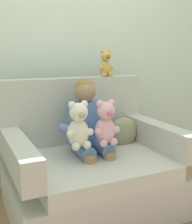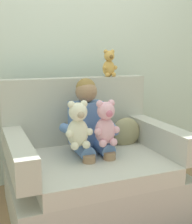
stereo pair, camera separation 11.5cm
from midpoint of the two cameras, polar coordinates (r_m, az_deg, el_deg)
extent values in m
plane|color=#936D4C|center=(2.44, -1.99, -18.40)|extent=(8.00, 8.00, 0.00)
cube|color=silver|center=(2.84, -8.42, 13.03)|extent=(6.00, 0.10, 2.60)
cube|color=#BCB7AD|center=(2.37, -2.02, -14.98)|extent=(1.26, 0.95, 0.32)
cube|color=beige|center=(2.22, -1.33, -10.56)|extent=(0.98, 0.81, 0.12)
cube|color=#BCB7AD|center=(2.54, -5.70, 0.33)|extent=(1.26, 0.14, 0.56)
cube|color=#BCB7AD|center=(2.01, -16.28, -8.37)|extent=(0.14, 0.81, 0.21)
cube|color=#BCB7AD|center=(2.43, 10.87, -4.69)|extent=(0.14, 0.81, 0.21)
cube|color=#597AB7|center=(2.32, -3.48, -2.17)|extent=(0.26, 0.16, 0.34)
sphere|color=#9E7556|center=(2.27, -3.55, 3.98)|extent=(0.17, 0.17, 0.17)
sphere|color=olive|center=(2.28, -3.65, 4.65)|extent=(0.16, 0.16, 0.16)
cylinder|color=#597AB7|center=(2.22, -4.10, -7.36)|extent=(0.11, 0.26, 0.11)
cylinder|color=#9E7556|center=(2.16, -2.77, -12.14)|extent=(0.09, 0.09, 0.30)
cylinder|color=#597AB7|center=(2.28, -0.33, -6.82)|extent=(0.11, 0.26, 0.11)
cylinder|color=#9E7556|center=(2.22, 1.12, -11.45)|extent=(0.09, 0.09, 0.30)
cylinder|color=#597AB7|center=(2.16, -6.24, -3.78)|extent=(0.13, 0.27, 0.07)
cylinder|color=#597AB7|center=(2.28, 1.39, -2.90)|extent=(0.13, 0.27, 0.07)
ellipsoid|color=silver|center=(2.08, -5.07, -4.13)|extent=(0.16, 0.13, 0.20)
sphere|color=silver|center=(2.04, -5.02, -0.02)|extent=(0.13, 0.13, 0.13)
sphere|color=tan|center=(1.98, -4.42, -0.61)|extent=(0.05, 0.05, 0.05)
sphere|color=silver|center=(2.02, -6.34, 1.37)|extent=(0.05, 0.05, 0.05)
sphere|color=silver|center=(2.02, -6.66, -4.35)|extent=(0.05, 0.05, 0.05)
sphere|color=silver|center=(2.04, -5.59, -6.72)|extent=(0.06, 0.06, 0.06)
sphere|color=silver|center=(2.05, -3.90, 1.56)|extent=(0.05, 0.05, 0.05)
sphere|color=silver|center=(2.07, -2.77, -3.90)|extent=(0.05, 0.05, 0.05)
sphere|color=silver|center=(2.07, -3.34, -6.42)|extent=(0.06, 0.06, 0.06)
ellipsoid|color=#EAA8BC|center=(2.15, 0.25, -3.67)|extent=(0.15, 0.13, 0.20)
sphere|color=#EAA8BC|center=(2.10, 0.40, 0.26)|extent=(0.13, 0.13, 0.13)
sphere|color=#CC6684|center=(2.05, 1.10, -0.29)|extent=(0.05, 0.05, 0.05)
sphere|color=#EAA8BC|center=(2.08, -0.81, 1.59)|extent=(0.05, 0.05, 0.05)
sphere|color=#EAA8BC|center=(2.08, -1.11, -3.87)|extent=(0.05, 0.05, 0.05)
sphere|color=#EAA8BC|center=(2.10, -0.11, -6.13)|extent=(0.06, 0.06, 0.06)
sphere|color=#EAA8BC|center=(2.12, 1.44, 1.77)|extent=(0.05, 0.05, 0.05)
sphere|color=#EAA8BC|center=(2.14, 2.46, -3.44)|extent=(0.05, 0.05, 0.05)
sphere|color=#EAA8BC|center=(2.14, 1.95, -5.84)|extent=(0.06, 0.06, 0.06)
ellipsoid|color=gold|center=(2.62, 0.56, 8.51)|extent=(0.11, 0.09, 0.14)
sphere|color=gold|center=(2.61, 0.66, 10.89)|extent=(0.09, 0.09, 0.09)
sphere|color=brown|center=(2.57, 1.07, 10.72)|extent=(0.04, 0.04, 0.04)
sphere|color=gold|center=(2.60, -0.05, 11.70)|extent=(0.04, 0.04, 0.04)
sphere|color=gold|center=(2.57, -0.22, 8.62)|extent=(0.04, 0.04, 0.04)
sphere|color=gold|center=(2.57, 0.36, 7.27)|extent=(0.04, 0.04, 0.04)
sphere|color=gold|center=(2.62, 1.26, 11.70)|extent=(0.04, 0.04, 0.04)
sphere|color=gold|center=(2.62, 1.87, 8.66)|extent=(0.04, 0.04, 0.04)
sphere|color=gold|center=(2.60, 1.56, 7.31)|extent=(0.04, 0.04, 0.04)
ellipsoid|color=#998C66|center=(2.53, 4.07, -3.93)|extent=(0.26, 0.13, 0.26)
camera|label=1|loc=(0.06, -91.55, -0.31)|focal=46.87mm
camera|label=2|loc=(0.06, 88.45, 0.31)|focal=46.87mm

